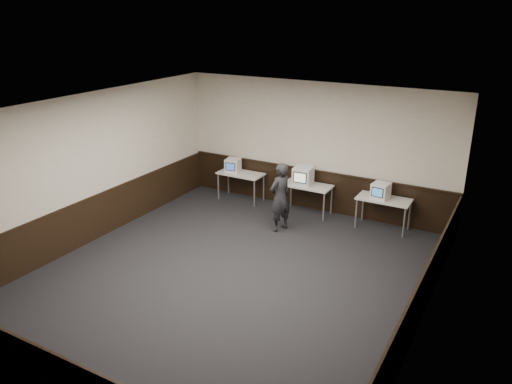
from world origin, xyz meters
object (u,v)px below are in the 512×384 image
desk_center (307,187)px  emac_center (303,176)px  emac_right (381,191)px  emac_left (233,165)px  desk_right (384,201)px  person (280,197)px  desk_left (241,175)px

desk_center → emac_center: emac_center is taller
emac_right → emac_left: bearing=-173.9°
desk_right → emac_right: size_ratio=2.80×
emac_center → person: 1.20m
emac_left → emac_right: 3.94m
emac_left → emac_center: 2.02m
desk_left → desk_right: same height
desk_left → emac_center: emac_center is taller
emac_right → person: (-1.96, -1.17, -0.13)m
desk_right → emac_left: emac_left is taller
desk_right → emac_left: bearing=-179.7°
desk_left → person: bearing=-34.5°
emac_center → desk_center: bearing=7.7°
desk_center → desk_right: (1.90, 0.00, 0.00)m
emac_left → emac_right: (3.94, -0.02, 0.00)m
desk_right → desk_center: bearing=180.0°
emac_right → desk_right: bearing=33.1°
desk_right → person: size_ratio=0.75×
desk_center → person: bearing=-96.6°
emac_center → desk_left: bearing=174.3°
emac_center → person: person is taller
emac_left → person: bearing=-41.9°
desk_left → emac_left: (-0.23, -0.02, 0.25)m
desk_center → desk_right: same height
desk_left → emac_right: bearing=-0.6°
desk_center → emac_left: 2.14m
desk_center → emac_center: (-0.11, -0.02, 0.29)m
emac_left → desk_center: bearing=-10.5°
emac_center → person: (-0.03, -1.19, -0.17)m
desk_right → emac_right: (-0.08, -0.04, 0.25)m
person → emac_left: bearing=-101.0°
desk_right → person: (-2.04, -1.21, 0.13)m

